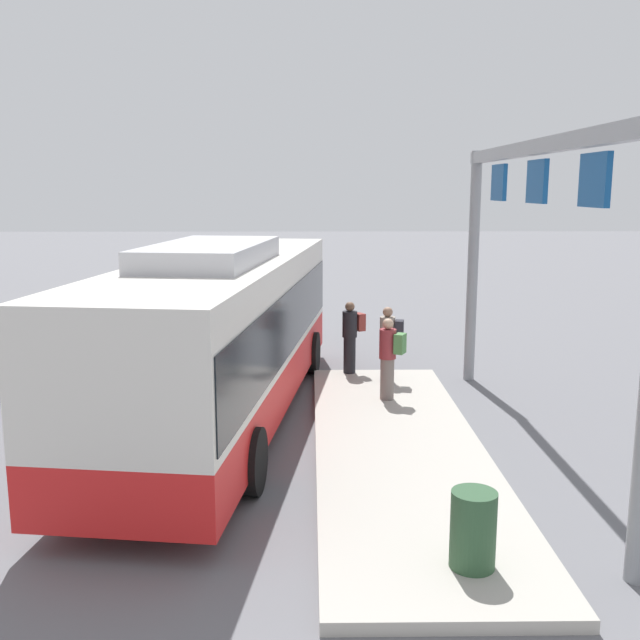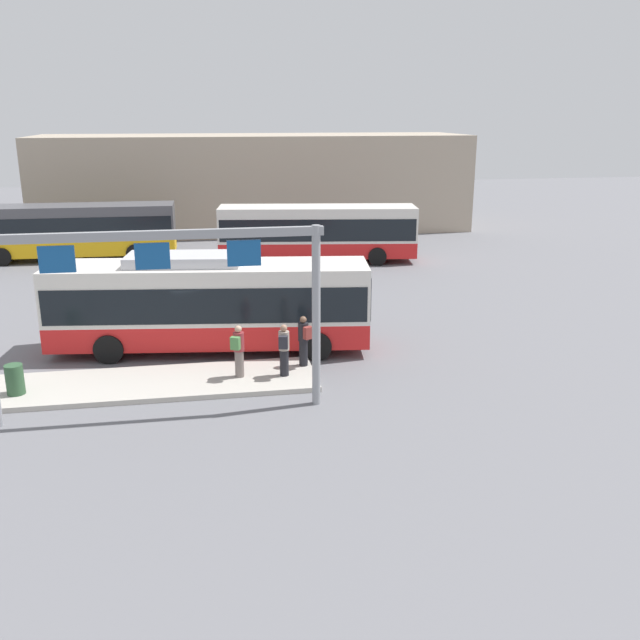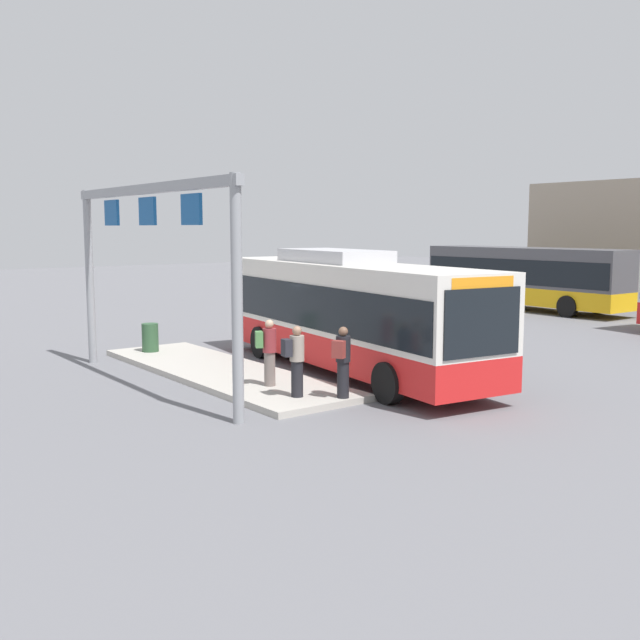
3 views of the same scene
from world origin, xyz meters
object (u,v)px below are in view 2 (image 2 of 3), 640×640
at_px(bus_main, 209,301).
at_px(person_waiting_mid, 284,349).
at_px(bus_background_left, 75,228).
at_px(person_waiting_near, 239,350).
at_px(person_boarding, 304,340).
at_px(bus_background_right, 317,230).
at_px(trash_bin, 15,379).

height_order(bus_main, person_waiting_mid, bus_main).
relative_size(bus_background_left, person_waiting_near, 6.68).
height_order(person_boarding, person_waiting_near, same).
distance_m(bus_background_left, bus_background_right, 13.79).
height_order(bus_background_left, bus_background_right, same).
height_order(person_boarding, person_waiting_mid, same).
bearing_deg(bus_background_left, person_waiting_near, 112.07).
distance_m(person_boarding, person_waiting_near, 2.24).
bearing_deg(trash_bin, person_boarding, 5.89).
bearing_deg(person_waiting_mid, bus_main, 44.55).
height_order(bus_main, person_boarding, bus_main).
relative_size(person_waiting_near, trash_bin, 1.86).
height_order(bus_main, bus_background_left, bus_main).
distance_m(bus_main, person_boarding, 3.97).
distance_m(bus_background_right, person_waiting_near, 18.53).
distance_m(bus_main, bus_background_right, 15.77).
relative_size(bus_main, person_waiting_mid, 6.72).
relative_size(bus_main, person_boarding, 6.72).
xyz_separation_m(bus_background_right, person_boarding, (-3.35, -17.03, -0.73)).
height_order(person_waiting_near, person_waiting_mid, same).
height_order(person_boarding, trash_bin, person_boarding).
distance_m(person_boarding, person_waiting_mid, 1.09).
bearing_deg(person_waiting_near, person_waiting_mid, -69.76).
distance_m(person_waiting_near, person_waiting_mid, 1.41).
relative_size(bus_background_right, person_waiting_mid, 6.68).
distance_m(bus_background_right, person_boarding, 17.37).
distance_m(person_waiting_near, trash_bin, 6.57).
height_order(bus_background_right, trash_bin, bus_background_right).
bearing_deg(trash_bin, bus_background_right, 56.09).
bearing_deg(bus_background_right, person_waiting_mid, 85.13).
xyz_separation_m(bus_background_right, person_waiting_mid, (-4.10, -17.82, -0.73)).
height_order(bus_main, person_waiting_near, bus_main).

